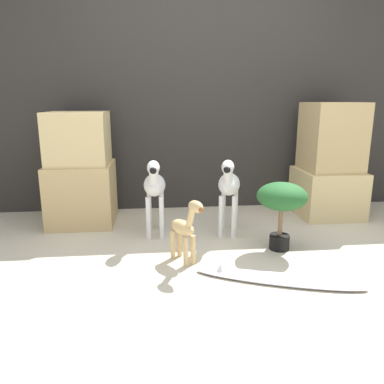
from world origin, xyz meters
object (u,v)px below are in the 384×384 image
(zebra_right, at_px, (229,185))
(potted_palm_front, at_px, (282,200))
(zebra_left, at_px, (154,186))
(surfboard, at_px, (277,279))
(giraffe_figurine, at_px, (185,227))

(zebra_right, relative_size, potted_palm_front, 1.27)
(zebra_left, bearing_deg, zebra_right, -2.95)
(zebra_right, distance_m, surfboard, 1.03)
(potted_palm_front, bearing_deg, zebra_right, 131.38)
(zebra_left, xyz_separation_m, surfboard, (0.80, -0.96, -0.43))
(giraffe_figurine, relative_size, potted_palm_front, 0.92)
(zebra_left, height_order, surfboard, zebra_left)
(zebra_right, distance_m, giraffe_figurine, 0.74)
(giraffe_figurine, relative_size, surfboard, 0.45)
(giraffe_figurine, xyz_separation_m, potted_palm_front, (0.78, 0.19, 0.13))
(zebra_right, xyz_separation_m, surfboard, (0.15, -0.93, -0.43))
(giraffe_figurine, distance_m, potted_palm_front, 0.81)
(surfboard, bearing_deg, zebra_right, 99.35)
(zebra_left, xyz_separation_m, potted_palm_front, (0.99, -0.43, -0.04))
(giraffe_figurine, bearing_deg, zebra_right, 53.40)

